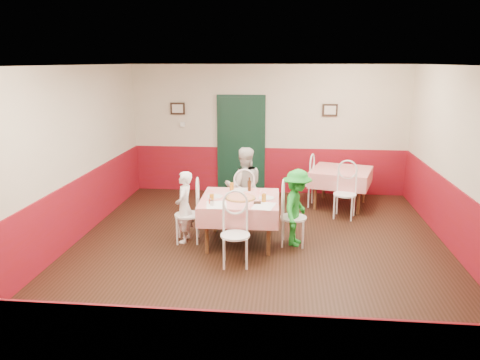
# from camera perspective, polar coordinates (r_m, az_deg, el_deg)

# --- Properties ---
(floor) EXTENTS (7.00, 7.00, 0.00)m
(floor) POSITION_cam_1_polar(r_m,az_deg,el_deg) (7.28, 2.20, -8.85)
(floor) COLOR black
(floor) RESTS_ON ground
(ceiling) EXTENTS (7.00, 7.00, 0.00)m
(ceiling) POSITION_cam_1_polar(r_m,az_deg,el_deg) (6.69, 2.43, 13.77)
(ceiling) COLOR white
(ceiling) RESTS_ON back_wall
(back_wall) EXTENTS (6.00, 0.10, 2.80)m
(back_wall) POSITION_cam_1_polar(r_m,az_deg,el_deg) (10.29, 3.51, 6.12)
(back_wall) COLOR beige
(back_wall) RESTS_ON ground
(front_wall) EXTENTS (6.00, 0.10, 2.80)m
(front_wall) POSITION_cam_1_polar(r_m,az_deg,el_deg) (3.52, -1.24, -10.19)
(front_wall) COLOR beige
(front_wall) RESTS_ON ground
(left_wall) EXTENTS (0.10, 7.00, 2.80)m
(left_wall) POSITION_cam_1_polar(r_m,az_deg,el_deg) (7.64, -20.80, 2.33)
(left_wall) COLOR beige
(left_wall) RESTS_ON ground
(right_wall) EXTENTS (0.10, 7.00, 2.80)m
(right_wall) POSITION_cam_1_polar(r_m,az_deg,el_deg) (7.32, 26.47, 1.27)
(right_wall) COLOR beige
(right_wall) RESTS_ON ground
(wainscot_back) EXTENTS (6.00, 0.03, 1.00)m
(wainscot_back) POSITION_cam_1_polar(r_m,az_deg,el_deg) (10.44, 3.43, 1.21)
(wainscot_back) COLOR maroon
(wainscot_back) RESTS_ON ground
(wainscot_left) EXTENTS (0.03, 7.00, 1.00)m
(wainscot_left) POSITION_cam_1_polar(r_m,az_deg,el_deg) (7.85, -20.13, -4.10)
(wainscot_left) COLOR maroon
(wainscot_left) RESTS_ON ground
(wainscot_right) EXTENTS (0.03, 7.00, 1.00)m
(wainscot_right) POSITION_cam_1_polar(r_m,az_deg,el_deg) (7.54, 25.60, -5.40)
(wainscot_right) COLOR maroon
(wainscot_right) RESTS_ON ground
(door) EXTENTS (0.96, 0.06, 2.10)m
(door) POSITION_cam_1_polar(r_m,az_deg,el_deg) (10.34, 0.14, 4.22)
(door) COLOR black
(door) RESTS_ON ground
(picture_left) EXTENTS (0.32, 0.03, 0.26)m
(picture_left) POSITION_cam_1_polar(r_m,az_deg,el_deg) (10.46, -7.61, 8.63)
(picture_left) COLOR black
(picture_left) RESTS_ON back_wall
(picture_right) EXTENTS (0.32, 0.03, 0.26)m
(picture_right) POSITION_cam_1_polar(r_m,az_deg,el_deg) (10.22, 10.92, 8.37)
(picture_right) COLOR black
(picture_right) RESTS_ON back_wall
(thermostat) EXTENTS (0.10, 0.03, 0.10)m
(thermostat) POSITION_cam_1_polar(r_m,az_deg,el_deg) (10.48, -7.01, 6.73)
(thermostat) COLOR white
(thermostat) RESTS_ON back_wall
(main_table) EXTENTS (1.25, 1.25, 0.77)m
(main_table) POSITION_cam_1_polar(r_m,az_deg,el_deg) (7.52, 0.00, -4.99)
(main_table) COLOR red
(main_table) RESTS_ON ground
(second_table) EXTENTS (1.38, 1.38, 0.77)m
(second_table) POSITION_cam_1_polar(r_m,az_deg,el_deg) (9.66, 12.14, -0.94)
(second_table) COLOR red
(second_table) RESTS_ON ground
(chair_left) EXTENTS (0.47, 0.47, 0.90)m
(chair_left) POSITION_cam_1_polar(r_m,az_deg,el_deg) (7.61, -6.41, -4.26)
(chair_left) COLOR white
(chair_left) RESTS_ON ground
(chair_right) EXTENTS (0.44, 0.44, 0.90)m
(chair_right) POSITION_cam_1_polar(r_m,az_deg,el_deg) (7.48, 6.52, -4.58)
(chair_right) COLOR white
(chair_right) RESTS_ON ground
(chair_far) EXTENTS (0.48, 0.48, 0.90)m
(chair_far) POSITION_cam_1_polar(r_m,az_deg,el_deg) (8.31, 0.47, -2.57)
(chair_far) COLOR white
(chair_far) RESTS_ON ground
(chair_near) EXTENTS (0.46, 0.46, 0.90)m
(chair_near) POSITION_cam_1_polar(r_m,az_deg,el_deg) (6.70, -0.58, -6.77)
(chair_near) COLOR white
(chair_near) RESTS_ON ground
(chair_second_a) EXTENTS (0.52, 0.52, 0.90)m
(chair_second_a) POSITION_cam_1_polar(r_m,az_deg,el_deg) (9.58, 7.70, -0.40)
(chair_second_a) COLOR white
(chair_second_a) RESTS_ON ground
(chair_second_b) EXTENTS (0.52, 0.52, 0.90)m
(chair_second_b) POSITION_cam_1_polar(r_m,az_deg,el_deg) (8.92, 12.67, -1.74)
(chair_second_b) COLOR white
(chair_second_b) RESTS_ON ground
(pizza) EXTENTS (0.46, 0.46, 0.03)m
(pizza) POSITION_cam_1_polar(r_m,az_deg,el_deg) (7.35, 0.07, -2.18)
(pizza) COLOR #B74723
(pizza) RESTS_ON main_table
(plate_left) EXTENTS (0.26, 0.26, 0.01)m
(plate_left) POSITION_cam_1_polar(r_m,az_deg,el_deg) (7.46, -3.07, -2.01)
(plate_left) COLOR white
(plate_left) RESTS_ON main_table
(plate_right) EXTENTS (0.26, 0.26, 0.01)m
(plate_right) POSITION_cam_1_polar(r_m,az_deg,el_deg) (7.38, 3.23, -2.21)
(plate_right) COLOR white
(plate_right) RESTS_ON main_table
(plate_far) EXTENTS (0.26, 0.26, 0.01)m
(plate_far) POSITION_cam_1_polar(r_m,az_deg,el_deg) (7.81, 0.05, -1.25)
(plate_far) COLOR white
(plate_far) RESTS_ON main_table
(glass_a) EXTENTS (0.07, 0.07, 0.13)m
(glass_a) POSITION_cam_1_polar(r_m,az_deg,el_deg) (7.17, -3.46, -2.23)
(glass_a) COLOR #BF7219
(glass_a) RESTS_ON main_table
(glass_b) EXTENTS (0.07, 0.07, 0.13)m
(glass_b) POSITION_cam_1_polar(r_m,az_deg,el_deg) (7.18, 2.92, -2.20)
(glass_b) COLOR #BF7219
(glass_b) RESTS_ON main_table
(glass_c) EXTENTS (0.07, 0.07, 0.13)m
(glass_c) POSITION_cam_1_polar(r_m,az_deg,el_deg) (7.81, -1.01, -0.81)
(glass_c) COLOR #BF7219
(glass_c) RESTS_ON main_table
(beer_bottle) EXTENTS (0.06, 0.06, 0.21)m
(beer_bottle) POSITION_cam_1_polar(r_m,az_deg,el_deg) (7.78, 1.15, -0.58)
(beer_bottle) COLOR #381C0A
(beer_bottle) RESTS_ON main_table
(shaker_a) EXTENTS (0.04, 0.04, 0.09)m
(shaker_a) POSITION_cam_1_polar(r_m,az_deg,el_deg) (7.01, -3.55, -2.77)
(shaker_a) COLOR silver
(shaker_a) RESTS_ON main_table
(shaker_b) EXTENTS (0.04, 0.04, 0.09)m
(shaker_b) POSITION_cam_1_polar(r_m,az_deg,el_deg) (6.99, -3.32, -2.81)
(shaker_b) COLOR silver
(shaker_b) RESTS_ON main_table
(shaker_c) EXTENTS (0.04, 0.04, 0.09)m
(shaker_c) POSITION_cam_1_polar(r_m,az_deg,el_deg) (7.11, -3.69, -2.54)
(shaker_c) COLOR #B23319
(shaker_c) RESTS_ON main_table
(menu_left) EXTENTS (0.36, 0.44, 0.00)m
(menu_left) POSITION_cam_1_polar(r_m,az_deg,el_deg) (7.05, -2.89, -3.05)
(menu_left) COLOR white
(menu_left) RESTS_ON main_table
(menu_right) EXTENTS (0.37, 0.45, 0.00)m
(menu_right) POSITION_cam_1_polar(r_m,az_deg,el_deg) (6.99, 2.91, -3.18)
(menu_right) COLOR white
(menu_right) RESTS_ON main_table
(wallet) EXTENTS (0.11, 0.09, 0.02)m
(wallet) POSITION_cam_1_polar(r_m,az_deg,el_deg) (7.12, 2.13, -2.78)
(wallet) COLOR black
(wallet) RESTS_ON main_table
(diner_left) EXTENTS (0.30, 0.44, 1.17)m
(diner_left) POSITION_cam_1_polar(r_m,az_deg,el_deg) (7.58, -6.81, -3.28)
(diner_left) COLOR gray
(diner_left) RESTS_ON ground
(diner_far) EXTENTS (0.77, 0.65, 1.41)m
(diner_far) POSITION_cam_1_polar(r_m,az_deg,el_deg) (8.28, 0.49, -0.79)
(diner_far) COLOR gray
(diner_far) RESTS_ON ground
(diner_right) EXTENTS (0.63, 0.88, 1.23)m
(diner_right) POSITION_cam_1_polar(r_m,az_deg,el_deg) (7.43, 6.94, -3.37)
(diner_right) COLOR gray
(diner_right) RESTS_ON ground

